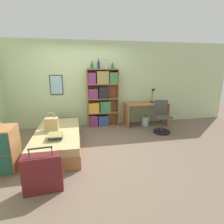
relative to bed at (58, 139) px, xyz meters
name	(u,v)px	position (x,y,z in m)	size (l,w,h in m)	color
ground_plane	(87,145)	(0.65, -0.02, -0.21)	(14.00, 14.00, 0.00)	#756051
wall_back	(82,85)	(0.64, 1.53, 1.09)	(10.00, 0.09, 2.60)	beige
bed	(58,139)	(0.00, 0.00, 0.00)	(1.00, 2.06, 0.43)	#A36B3D
handbag	(52,124)	(-0.12, 0.04, 0.37)	(0.29, 0.19, 0.43)	tan
book_stack_on_bed	(56,136)	(0.02, -0.49, 0.27)	(0.31, 0.35, 0.10)	#99894C
suitcase	(43,173)	(-0.07, -1.49, 0.08)	(0.58, 0.26, 0.72)	#5B191E
bookcase	(101,98)	(1.19, 1.33, 0.70)	(0.95, 0.29, 1.78)	#A36B3D
bottle_green	(92,66)	(0.94, 1.34, 1.65)	(0.08, 0.08, 0.22)	#1E6B2D
bottle_brown	(99,65)	(1.14, 1.34, 1.68)	(0.08, 0.08, 0.29)	navy
bottle_clear	(106,65)	(1.37, 1.34, 1.67)	(0.07, 0.07, 0.27)	#B7BCC1
bottle_blue	(113,66)	(1.57, 1.37, 1.64)	(0.07, 0.07, 0.19)	#1E6B2D
desk	(146,109)	(2.63, 1.18, 0.31)	(1.36, 0.59, 0.73)	#A36B3D
desk_lamp	(153,92)	(2.88, 1.25, 0.85)	(0.21, 0.16, 0.50)	black
desk_chair	(162,122)	(2.82, 0.46, 0.09)	(0.47, 0.47, 0.91)	black
waste_bin	(145,121)	(2.60, 1.12, -0.07)	(0.23, 0.23, 0.29)	#99C1B2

